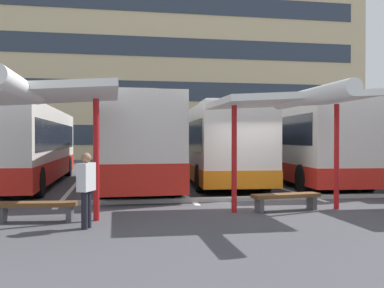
# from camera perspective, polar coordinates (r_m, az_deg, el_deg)

# --- Properties ---
(ground_plane) EXTENTS (160.00, 160.00, 0.00)m
(ground_plane) POSITION_cam_1_polar(r_m,az_deg,el_deg) (13.01, 9.58, -7.76)
(ground_plane) COLOR #47474C
(terminal_building) EXTENTS (41.87, 14.22, 23.43)m
(terminal_building) POSITION_cam_1_polar(r_m,az_deg,el_deg) (48.78, -4.91, 10.64)
(terminal_building) COLOR #D1BC8C
(terminal_building) RESTS_ON ground
(coach_bus_0) EXTENTS (2.77, 11.61, 3.47)m
(coach_bus_0) POSITION_cam_1_polar(r_m,az_deg,el_deg) (19.28, -20.79, -0.30)
(coach_bus_0) COLOR silver
(coach_bus_0) RESTS_ON ground
(coach_bus_1) EXTENTS (2.95, 11.11, 3.71)m
(coach_bus_1) POSITION_cam_1_polar(r_m,az_deg,el_deg) (17.93, -7.95, 0.03)
(coach_bus_1) COLOR silver
(coach_bus_1) RESTS_ON ground
(coach_bus_2) EXTENTS (3.27, 11.03, 3.50)m
(coach_bus_2) POSITION_cam_1_polar(r_m,az_deg,el_deg) (19.55, 3.04, -0.12)
(coach_bus_2) COLOR silver
(coach_bus_2) RESTS_ON ground
(coach_bus_3) EXTENTS (3.55, 11.36, 3.69)m
(coach_bus_3) POSITION_cam_1_polar(r_m,az_deg,el_deg) (20.13, 13.74, 0.15)
(coach_bus_3) COLOR silver
(coach_bus_3) RESTS_ON ground
(coach_bus_4) EXTENTS (3.42, 12.39, 3.72)m
(coach_bus_4) POSITION_cam_1_polar(r_m,az_deg,el_deg) (22.18, 22.78, 0.15)
(coach_bus_4) COLOR silver
(coach_bus_4) RESTS_ON ground
(lane_stripe_1) EXTENTS (0.16, 14.00, 0.01)m
(lane_stripe_1) POSITION_cam_1_polar(r_m,az_deg,el_deg) (19.36, -14.86, -4.99)
(lane_stripe_1) COLOR white
(lane_stripe_1) RESTS_ON ground
(lane_stripe_2) EXTENTS (0.16, 14.00, 0.01)m
(lane_stripe_2) POSITION_cam_1_polar(r_m,az_deg,el_deg) (19.44, -3.10, -4.94)
(lane_stripe_2) COLOR white
(lane_stripe_2) RESTS_ON ground
(lane_stripe_3) EXTENTS (0.16, 14.00, 0.01)m
(lane_stripe_3) POSITION_cam_1_polar(r_m,az_deg,el_deg) (20.31, 8.11, -4.71)
(lane_stripe_3) COLOR white
(lane_stripe_3) RESTS_ON ground
(lane_stripe_4) EXTENTS (0.16, 14.00, 0.01)m
(lane_stripe_4) POSITION_cam_1_polar(r_m,az_deg,el_deg) (21.87, 18.05, -4.35)
(lane_stripe_4) COLOR white
(lane_stripe_4) RESTS_ON ground
(waiting_shelter_0) EXTENTS (3.70, 5.09, 3.11)m
(waiting_shelter_0) POSITION_cam_1_polar(r_m,az_deg,el_deg) (10.30, -20.07, 5.90)
(waiting_shelter_0) COLOR red
(waiting_shelter_0) RESTS_ON ground
(bench_0) EXTENTS (1.84, 0.60, 0.45)m
(bench_0) POSITION_cam_1_polar(r_m,az_deg,el_deg) (10.76, -19.64, -7.74)
(bench_0) COLOR brown
(bench_0) RESTS_ON ground
(waiting_shelter_1) EXTENTS (3.87, 4.85, 3.11)m
(waiting_shelter_1) POSITION_cam_1_polar(r_m,az_deg,el_deg) (11.58, 12.78, 5.36)
(waiting_shelter_1) COLOR red
(waiting_shelter_1) RESTS_ON ground
(bench_1) EXTENTS (1.90, 0.65, 0.45)m
(bench_1) POSITION_cam_1_polar(r_m,az_deg,el_deg) (11.92, 12.18, -6.89)
(bench_1) COLOR brown
(bench_1) RESTS_ON ground
(platform_kerb) EXTENTS (44.00, 0.24, 0.12)m
(platform_kerb) POSITION_cam_1_polar(r_m,az_deg,el_deg) (13.77, 8.43, -7.04)
(platform_kerb) COLOR #ADADA8
(platform_kerb) RESTS_ON ground
(waiting_passenger_1) EXTENTS (0.39, 0.51, 1.61)m
(waiting_passenger_1) POSITION_cam_1_polar(r_m,az_deg,el_deg) (9.56, -13.65, -5.24)
(waiting_passenger_1) COLOR black
(waiting_passenger_1) RESTS_ON ground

